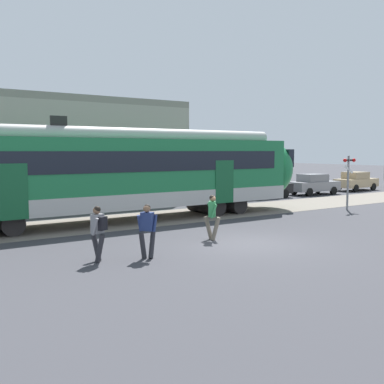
{
  "coord_description": "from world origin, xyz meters",
  "views": [
    {
      "loc": [
        -10.29,
        -11.92,
        3.27
      ],
      "look_at": [
        -0.24,
        3.16,
        1.6
      ],
      "focal_mm": 42.0,
      "sensor_mm": 36.0,
      "label": 1
    }
  ],
  "objects_px": {
    "parked_car_black": "(264,187)",
    "parked_car_tan": "(356,181)",
    "crossing_signal": "(348,174)",
    "parked_car_grey": "(314,184)",
    "pedestrian_grey": "(98,229)",
    "pedestrian_green": "(212,214)",
    "pedestrian_navy": "(147,227)"
  },
  "relations": [
    {
      "from": "parked_car_tan",
      "to": "crossing_signal",
      "type": "xyz_separation_m",
      "value": [
        -10.9,
        -7.46,
        1.23
      ]
    },
    {
      "from": "pedestrian_navy",
      "to": "crossing_signal",
      "type": "distance_m",
      "value": 15.03
    },
    {
      "from": "pedestrian_navy",
      "to": "parked_car_tan",
      "type": "distance_m",
      "value": 27.79
    },
    {
      "from": "pedestrian_green",
      "to": "parked_car_black",
      "type": "xyz_separation_m",
      "value": [
        11.63,
        9.85,
        -0.18
      ]
    },
    {
      "from": "pedestrian_green",
      "to": "parked_car_grey",
      "type": "xyz_separation_m",
      "value": [
        16.44,
        9.62,
        -0.18
      ]
    },
    {
      "from": "parked_car_black",
      "to": "pedestrian_grey",
      "type": "bearing_deg",
      "value": -146.91
    },
    {
      "from": "pedestrian_navy",
      "to": "parked_car_black",
      "type": "xyz_separation_m",
      "value": [
        14.97,
        11.09,
        -0.18
      ]
    },
    {
      "from": "pedestrian_navy",
      "to": "parked_car_black",
      "type": "height_order",
      "value": "pedestrian_navy"
    },
    {
      "from": "pedestrian_green",
      "to": "parked_car_black",
      "type": "distance_m",
      "value": 15.25
    },
    {
      "from": "pedestrian_grey",
      "to": "pedestrian_navy",
      "type": "relative_size",
      "value": 1.0
    },
    {
      "from": "crossing_signal",
      "to": "pedestrian_navy",
      "type": "bearing_deg",
      "value": -165.24
    },
    {
      "from": "parked_car_black",
      "to": "parked_car_tan",
      "type": "height_order",
      "value": "same"
    },
    {
      "from": "pedestrian_grey",
      "to": "pedestrian_green",
      "type": "xyz_separation_m",
      "value": [
        4.73,
        0.81,
        -0.03
      ]
    },
    {
      "from": "pedestrian_navy",
      "to": "pedestrian_green",
      "type": "relative_size",
      "value": 1.0
    },
    {
      "from": "parked_car_tan",
      "to": "crossing_signal",
      "type": "distance_m",
      "value": 13.26
    },
    {
      "from": "crossing_signal",
      "to": "parked_car_grey",
      "type": "bearing_deg",
      "value": 53.14
    },
    {
      "from": "parked_car_black",
      "to": "parked_car_grey",
      "type": "bearing_deg",
      "value": -2.76
    },
    {
      "from": "parked_car_black",
      "to": "crossing_signal",
      "type": "distance_m",
      "value": 7.39
    },
    {
      "from": "crossing_signal",
      "to": "pedestrian_green",
      "type": "bearing_deg",
      "value": -166.97
    },
    {
      "from": "crossing_signal",
      "to": "pedestrian_grey",
      "type": "bearing_deg",
      "value": -167.96
    },
    {
      "from": "pedestrian_grey",
      "to": "crossing_signal",
      "type": "distance_m",
      "value": 16.28
    },
    {
      "from": "parked_car_black",
      "to": "parked_car_tan",
      "type": "bearing_deg",
      "value": 1.05
    },
    {
      "from": "pedestrian_navy",
      "to": "parked_car_grey",
      "type": "xyz_separation_m",
      "value": [
        19.78,
        10.86,
        -0.18
      ]
    },
    {
      "from": "parked_car_black",
      "to": "parked_car_tan",
      "type": "relative_size",
      "value": 1.0
    },
    {
      "from": "crossing_signal",
      "to": "parked_car_tan",
      "type": "bearing_deg",
      "value": 34.41
    },
    {
      "from": "pedestrian_green",
      "to": "parked_car_grey",
      "type": "bearing_deg",
      "value": 30.34
    },
    {
      "from": "pedestrian_grey",
      "to": "pedestrian_navy",
      "type": "height_order",
      "value": "same"
    },
    {
      "from": "pedestrian_navy",
      "to": "pedestrian_grey",
      "type": "bearing_deg",
      "value": 162.79
    },
    {
      "from": "pedestrian_grey",
      "to": "pedestrian_navy",
      "type": "xyz_separation_m",
      "value": [
        1.39,
        -0.43,
        -0.03
      ]
    },
    {
      "from": "pedestrian_navy",
      "to": "parked_car_grey",
      "type": "distance_m",
      "value": 22.56
    },
    {
      "from": "pedestrian_green",
      "to": "parked_car_tan",
      "type": "xyz_separation_m",
      "value": [
        22.06,
        10.05,
        -0.18
      ]
    },
    {
      "from": "pedestrian_grey",
      "to": "parked_car_grey",
      "type": "relative_size",
      "value": 0.41
    }
  ]
}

